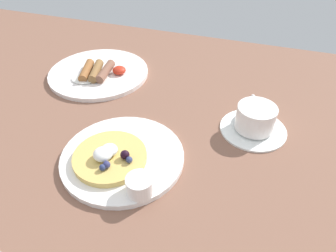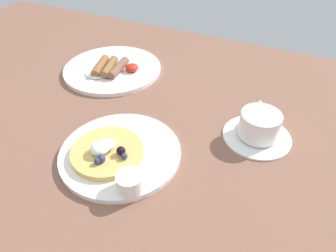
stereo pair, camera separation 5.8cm
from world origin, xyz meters
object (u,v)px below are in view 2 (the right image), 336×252
pancake_plate (120,153)px  coffee_saucer (257,136)px  syrup_ramekin (130,182)px  coffee_cup (260,124)px  breakfast_plate (113,69)px

pancake_plate → coffee_saucer: (23.22, 17.07, -0.14)cm
pancake_plate → syrup_ramekin: bearing=-46.8°
syrup_ramekin → coffee_cup: coffee_cup is taller
syrup_ramekin → coffee_cup: (16.42, 24.39, 0.72)cm
coffee_saucer → syrup_ramekin: bearing=-124.2°
coffee_saucer → coffee_cup: 3.16cm
pancake_plate → breakfast_plate: bearing=126.4°
syrup_ramekin → coffee_cup: bearing=56.0°
breakfast_plate → coffee_saucer: breakfast_plate is taller
coffee_cup → syrup_ramekin: bearing=-124.0°
coffee_cup → pancake_plate: bearing=-143.4°
pancake_plate → breakfast_plate: (-20.39, 27.62, 0.01)cm
syrup_ramekin → breakfast_plate: 44.20cm
syrup_ramekin → breakfast_plate: syrup_ramekin is taller
breakfast_plate → coffee_cup: coffee_cup is taller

